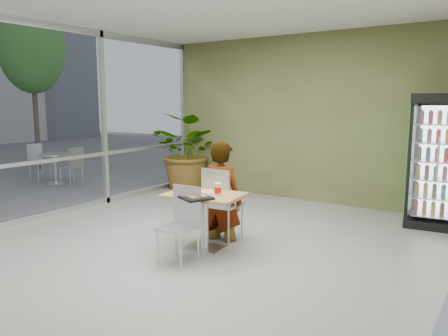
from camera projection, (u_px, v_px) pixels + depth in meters
The scene contains 13 objects.
ground at pixel (192, 248), 5.78m from camera, with size 7.00×7.00×0.00m, color gray.
room_envelope at pixel (191, 127), 5.54m from camera, with size 6.00×7.00×3.20m, color beige, non-canonical shape.
storefront_frame at pixel (48, 121), 7.20m from camera, with size 0.10×7.00×3.20m, color #BABDC0, non-canonical shape.
dining_table at pixel (204, 210), 5.64m from camera, with size 1.06×0.81×0.75m.
chair_far at pixel (220, 198), 6.06m from camera, with size 0.47×0.48×1.02m.
chair_near at pixel (182, 218), 5.26m from camera, with size 0.42×0.43×0.91m.
seated_woman at pixel (222, 201), 6.12m from camera, with size 0.62×0.40×1.69m, color black.
pizza_plate at pixel (208, 191), 5.67m from camera, with size 0.31×0.28×0.03m.
soda_cup at pixel (218, 189), 5.50m from camera, with size 0.09×0.09×0.16m.
napkin_stack at pixel (181, 193), 5.59m from camera, with size 0.16×0.16×0.02m, color silver.
cafeteria_tray at pixel (194, 197), 5.36m from camera, with size 0.47×0.34×0.03m, color black.
beverage_fridge at pixel (441, 161), 6.64m from camera, with size 1.00×0.80×2.04m.
potted_plant at pixel (189, 151), 9.59m from camera, with size 1.51×1.30×1.68m, color #2F5F26.
Camera 1 is at (3.46, -4.37, 1.92)m, focal length 35.00 mm.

